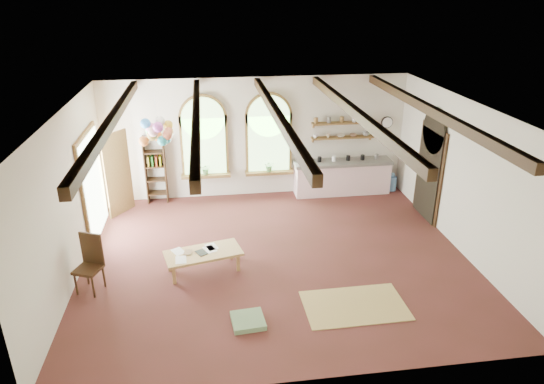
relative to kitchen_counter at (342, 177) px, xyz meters
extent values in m
plane|color=#572724|center=(-2.30, -3.20, -0.48)|extent=(8.00, 8.00, 0.00)
cube|color=brown|center=(-3.70, 0.24, 0.97)|extent=(1.24, 0.08, 1.64)
cylinder|color=brown|center=(-3.70, 0.24, 1.72)|extent=(1.24, 0.08, 1.24)
cube|color=#83B56C|center=(-3.70, 0.20, 0.97)|extent=(1.10, 0.04, 1.50)
cube|color=brown|center=(-3.70, 0.15, 0.18)|extent=(1.30, 0.28, 0.08)
cube|color=brown|center=(-2.00, 0.24, 0.97)|extent=(1.24, 0.08, 1.64)
cylinder|color=brown|center=(-2.00, 0.24, 1.72)|extent=(1.24, 0.08, 1.24)
cube|color=#83B56C|center=(-2.00, 0.20, 0.97)|extent=(1.10, 0.04, 1.50)
cube|color=brown|center=(-2.00, 0.15, 0.18)|extent=(1.30, 0.28, 0.08)
cube|color=brown|center=(-6.25, -1.40, 0.67)|extent=(0.10, 1.90, 2.50)
cube|color=black|center=(1.65, -1.70, 0.62)|extent=(0.10, 1.30, 2.40)
cube|color=#FDD6DB|center=(0.00, 0.00, -0.05)|extent=(2.60, 0.55, 0.86)
cube|color=gray|center=(0.00, 0.00, 0.42)|extent=(2.68, 0.62, 0.08)
cube|color=brown|center=(0.00, 0.18, 1.07)|extent=(1.70, 0.24, 0.04)
cube|color=brown|center=(0.00, 0.18, 1.47)|extent=(1.70, 0.24, 0.04)
cylinder|color=black|center=(1.25, 0.25, 1.42)|extent=(0.32, 0.04, 0.32)
cube|color=#3B2412|center=(-5.25, 0.12, 0.42)|extent=(0.03, 0.32, 1.80)
cube|color=#3B2412|center=(-4.75, 0.12, 0.42)|extent=(0.03, 0.32, 1.80)
cube|color=tan|center=(-3.82, -3.50, -0.07)|extent=(1.62, 1.02, 0.06)
cube|color=tan|center=(-4.40, -3.89, -0.29)|extent=(0.07, 0.07, 0.38)
cube|color=tan|center=(-3.14, -3.59, -0.29)|extent=(0.07, 0.07, 0.38)
cube|color=tan|center=(-4.51, -3.41, -0.29)|extent=(0.07, 0.07, 0.38)
cube|color=tan|center=(-3.25, -3.11, -0.29)|extent=(0.07, 0.07, 0.38)
cube|color=#3B2412|center=(-5.95, -3.90, -0.01)|extent=(0.58, 0.58, 0.05)
cube|color=#3B2412|center=(-5.88, -3.72, 0.32)|extent=(0.43, 0.20, 0.66)
cube|color=tan|center=(-1.15, -5.06, -0.47)|extent=(1.85, 1.16, 0.02)
cube|color=#68885D|center=(-3.10, -5.28, -0.43)|extent=(0.59, 0.59, 0.09)
cylinder|color=#5587B7|center=(1.45, 0.00, -0.27)|extent=(0.27, 0.27, 0.40)
sphere|color=#5587B7|center=(1.45, 0.00, -0.03)|extent=(0.14, 0.14, 0.14)
cylinder|color=#5587B7|center=(1.00, 0.00, -0.26)|extent=(0.29, 0.29, 0.43)
sphere|color=#5587B7|center=(1.00, 0.00, 0.00)|extent=(0.15, 0.15, 0.15)
cylinder|color=white|center=(-4.70, -1.37, 2.30)|extent=(0.01, 0.01, 0.85)
sphere|color=#29ABB5|center=(-4.53, -1.38, 1.69)|extent=(0.23, 0.23, 0.23)
sphere|color=#C96543|center=(-4.47, -1.28, 1.81)|extent=(0.23, 0.23, 0.23)
sphere|color=gold|center=(-4.48, -1.13, 1.93)|extent=(0.23, 0.23, 0.23)
sphere|color=white|center=(-4.65, -1.20, 2.05)|extent=(0.23, 0.23, 0.23)
sphere|color=#D75522|center=(-4.74, -1.12, 1.69)|extent=(0.23, 0.23, 0.23)
sphere|color=#55C76C|center=(-4.88, -1.10, 1.81)|extent=(0.23, 0.23, 0.23)
sphere|color=pink|center=(-4.85, -1.28, 1.93)|extent=(0.23, 0.23, 0.23)
sphere|color=#358BE3|center=(-4.95, -1.35, 2.05)|extent=(0.23, 0.23, 0.23)
sphere|color=#C6692C|center=(-5.00, -1.49, 1.69)|extent=(0.23, 0.23, 0.23)
sphere|color=gold|center=(-4.82, -1.50, 1.81)|extent=(0.23, 0.23, 0.23)
sphere|color=#FFBCBB|center=(-4.77, -1.61, 1.93)|extent=(0.23, 0.23, 0.23)
sphere|color=#BE51BB|center=(-4.65, -1.69, 2.05)|extent=(0.23, 0.23, 0.23)
sphere|color=#29ABB5|center=(-4.60, -1.51, 1.69)|extent=(0.23, 0.23, 0.23)
sphere|color=#C96543|center=(-4.48, -1.49, 1.81)|extent=(0.23, 0.23, 0.23)
imported|color=olive|center=(-4.20, -3.47, -0.04)|extent=(0.19, 0.24, 0.02)
cube|color=black|center=(-3.86, -3.53, -0.04)|extent=(0.27, 0.30, 0.01)
imported|color=#598C4C|center=(-3.70, 0.12, 0.37)|extent=(0.27, 0.23, 0.30)
imported|color=#598C4C|center=(-2.00, 0.12, 0.37)|extent=(0.27, 0.23, 0.30)
imported|color=white|center=(-0.75, 0.18, 1.14)|extent=(0.12, 0.10, 0.10)
imported|color=beige|center=(-0.40, 0.18, 1.14)|extent=(0.10, 0.10, 0.09)
imported|color=beige|center=(-0.05, 0.18, 1.12)|extent=(0.22, 0.22, 0.05)
imported|color=#8C664C|center=(0.30, 0.18, 1.12)|extent=(0.20, 0.20, 0.06)
imported|color=slate|center=(0.65, 0.18, 1.19)|extent=(0.18, 0.18, 0.19)
camera|label=1|loc=(-3.63, -12.02, 4.86)|focal=32.00mm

